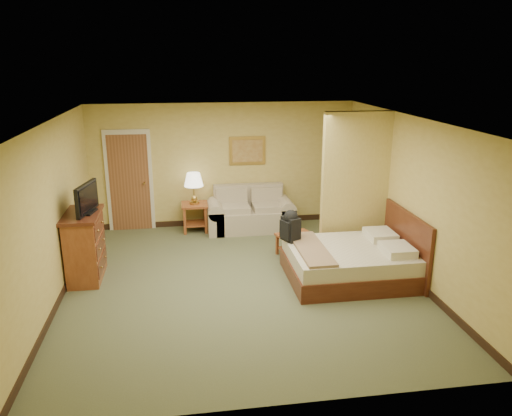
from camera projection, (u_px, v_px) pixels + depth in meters
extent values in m
plane|color=#515638|center=(242.00, 282.00, 8.03)|extent=(6.00, 6.00, 0.00)
plane|color=white|center=(240.00, 120.00, 7.28)|extent=(6.00, 6.00, 0.00)
cube|color=tan|center=(224.00, 165.00, 10.49)|extent=(5.50, 0.02, 2.60)
cube|color=tan|center=(54.00, 213.00, 7.25)|extent=(0.02, 6.00, 2.60)
cube|color=tan|center=(410.00, 198.00, 8.05)|extent=(0.02, 6.00, 2.60)
cube|color=tan|center=(355.00, 185.00, 8.84)|extent=(1.20, 0.15, 2.60)
cube|color=beige|center=(129.00, 180.00, 10.25)|extent=(0.94, 0.06, 2.10)
cube|color=brown|center=(130.00, 183.00, 10.25)|extent=(0.80, 0.04, 2.00)
cylinder|color=#AF8B40|center=(144.00, 183.00, 10.24)|extent=(0.04, 0.12, 0.04)
cube|color=black|center=(225.00, 221.00, 10.84)|extent=(5.50, 0.02, 0.12)
cube|color=tan|center=(251.00, 220.00, 10.43)|extent=(1.48, 0.79, 0.44)
cube|color=tan|center=(248.00, 195.00, 10.62)|extent=(1.48, 0.19, 0.46)
cube|color=tan|center=(215.00, 220.00, 10.31)|extent=(0.32, 0.79, 0.50)
cube|color=tan|center=(285.00, 217.00, 10.52)|extent=(0.32, 0.79, 0.50)
cube|color=brown|center=(195.00, 205.00, 10.28)|extent=(0.53, 0.53, 0.04)
cube|color=brown|center=(195.00, 223.00, 10.40)|extent=(0.45, 0.45, 0.03)
cube|color=brown|center=(185.00, 222.00, 10.13)|extent=(0.05, 0.05, 0.54)
cube|color=brown|center=(206.00, 221.00, 10.19)|extent=(0.05, 0.05, 0.54)
cube|color=brown|center=(185.00, 216.00, 10.53)|extent=(0.05, 0.05, 0.54)
cube|color=brown|center=(205.00, 215.00, 10.60)|extent=(0.05, 0.05, 0.54)
cylinder|color=#AF8B40|center=(194.00, 203.00, 10.27)|extent=(0.20, 0.20, 0.04)
cylinder|color=#AF8B40|center=(194.00, 191.00, 10.19)|extent=(0.03, 0.03, 0.33)
cone|color=white|center=(194.00, 180.00, 10.12)|extent=(0.39, 0.39, 0.27)
cube|color=brown|center=(298.00, 237.00, 8.96)|extent=(0.80, 0.80, 0.04)
cube|color=brown|center=(298.00, 250.00, 9.03)|extent=(0.69, 0.69, 0.03)
cube|color=brown|center=(286.00, 253.00, 8.72)|extent=(0.05, 0.05, 0.38)
cube|color=brown|center=(308.00, 241.00, 9.31)|extent=(0.05, 0.05, 0.38)
cube|color=#B78E3F|center=(247.00, 151.00, 10.46)|extent=(0.77, 0.03, 0.60)
cube|color=#95602E|center=(247.00, 151.00, 10.44)|extent=(0.64, 0.02, 0.47)
cube|color=brown|center=(85.00, 248.00, 8.05)|extent=(0.49, 0.97, 1.06)
cube|color=#451C10|center=(82.00, 215.00, 7.89)|extent=(0.55, 1.04, 0.05)
cube|color=black|center=(88.00, 212.00, 7.89)|extent=(0.26, 0.38, 0.03)
cube|color=black|center=(87.00, 198.00, 7.83)|extent=(0.22, 0.78, 0.47)
cube|color=#451C10|center=(349.00, 270.00, 8.14)|extent=(1.98, 1.58, 0.30)
cube|color=beige|center=(350.00, 255.00, 8.07)|extent=(1.92, 1.52, 0.24)
cube|color=#451C10|center=(406.00, 244.00, 8.17)|extent=(0.06, 1.68, 1.09)
cube|color=silver|center=(397.00, 250.00, 7.78)|extent=(0.44, 0.54, 0.14)
cube|color=silver|center=(380.00, 235.00, 8.44)|extent=(0.44, 0.54, 0.14)
cube|color=#806346|center=(311.00, 249.00, 7.93)|extent=(0.44, 1.48, 0.05)
cube|color=black|center=(291.00, 229.00, 8.30)|extent=(0.31, 0.36, 0.41)
sphere|color=black|center=(291.00, 217.00, 8.24)|extent=(0.25, 0.25, 0.25)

